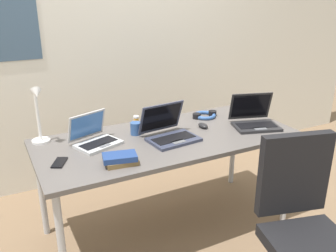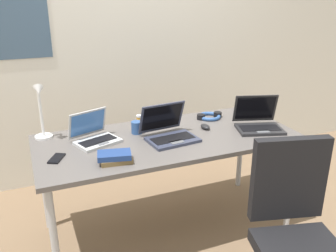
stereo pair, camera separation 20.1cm
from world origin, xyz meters
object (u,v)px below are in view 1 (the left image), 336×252
(cell_phone, at_px, (59,163))
(book_stack, at_px, (120,159))
(headphones, at_px, (205,115))
(pill_bottle, at_px, (136,121))
(desk_lamp, at_px, (38,116))
(laptop_back_left, at_px, (254,120))
(office_chair, at_px, (303,241))
(laptop_center, at_px, (169,132))
(laptop_far_corner, at_px, (95,138))
(coffee_mug, at_px, (136,128))
(computer_mouse, at_px, (203,126))

(cell_phone, height_order, book_stack, book_stack)
(headphones, xyz_separation_m, pill_bottle, (-0.57, 0.06, 0.03))
(desk_lamp, height_order, cell_phone, desk_lamp)
(laptop_back_left, bearing_deg, office_chair, -110.78)
(laptop_center, bearing_deg, laptop_far_corner, 163.67)
(desk_lamp, bearing_deg, pill_bottle, 1.96)
(coffee_mug, relative_size, office_chair, 0.12)
(pill_bottle, relative_size, office_chair, 0.08)
(pill_bottle, bearing_deg, coffee_mug, -113.16)
(computer_mouse, bearing_deg, laptop_center, -168.36)
(laptop_far_corner, bearing_deg, laptop_center, -16.33)
(book_stack, height_order, office_chair, office_chair)
(office_chair, bearing_deg, laptop_far_corner, 128.41)
(office_chair, bearing_deg, computer_mouse, 92.22)
(laptop_center, height_order, computer_mouse, laptop_center)
(cell_phone, height_order, headphones, headphones)
(laptop_center, distance_m, headphones, 0.54)
(laptop_back_left, height_order, headphones, laptop_back_left)
(headphones, relative_size, coffee_mug, 1.89)
(laptop_far_corner, height_order, headphones, laptop_far_corner)
(laptop_back_left, distance_m, book_stack, 1.12)
(laptop_back_left, relative_size, coffee_mug, 3.45)
(laptop_far_corner, xyz_separation_m, cell_phone, (-0.27, -0.18, -0.04))
(laptop_back_left, height_order, pill_bottle, laptop_back_left)
(desk_lamp, distance_m, pill_bottle, 0.71)
(cell_phone, distance_m, book_stack, 0.36)
(computer_mouse, distance_m, coffee_mug, 0.50)
(laptop_center, relative_size, laptop_back_left, 0.92)
(headphones, xyz_separation_m, book_stack, (-0.89, -0.48, 0.01))
(book_stack, bearing_deg, laptop_far_corner, 98.14)
(laptop_far_corner, height_order, office_chair, office_chair)
(laptop_center, relative_size, pill_bottle, 4.53)
(laptop_center, distance_m, laptop_far_corner, 0.50)
(laptop_far_corner, distance_m, computer_mouse, 0.80)
(laptop_back_left, height_order, coffee_mug, laptop_back_left)
(laptop_back_left, xyz_separation_m, pill_bottle, (-0.79, 0.40, -0.01))
(desk_lamp, height_order, laptop_back_left, desk_lamp)
(laptop_center, bearing_deg, computer_mouse, 13.42)
(laptop_far_corner, distance_m, book_stack, 0.35)
(laptop_center, xyz_separation_m, computer_mouse, (0.32, 0.08, -0.03))
(coffee_mug, bearing_deg, office_chair, -64.34)
(laptop_center, relative_size, book_stack, 1.63)
(coffee_mug, bearing_deg, headphones, 8.28)
(laptop_far_corner, relative_size, pill_bottle, 4.35)
(pill_bottle, bearing_deg, computer_mouse, -31.47)
(desk_lamp, relative_size, office_chair, 0.41)
(desk_lamp, height_order, computer_mouse, desk_lamp)
(laptop_center, height_order, office_chair, laptop_center)
(laptop_center, height_order, coffee_mug, laptop_center)
(laptop_back_left, distance_m, headphones, 0.41)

